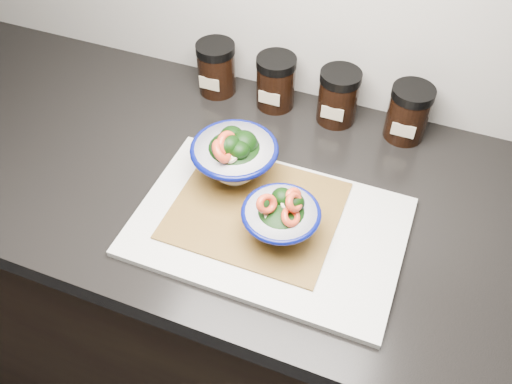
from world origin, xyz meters
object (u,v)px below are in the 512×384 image
at_px(spice_jar_a, 216,68).
at_px(bowl_left, 234,156).
at_px(spice_jar_b, 276,82).
at_px(cutting_board, 269,226).
at_px(spice_jar_d, 408,113).
at_px(bowl_right, 282,218).
at_px(spice_jar_c, 338,96).

bearing_deg(spice_jar_a, bowl_left, -59.25).
bearing_deg(spice_jar_b, spice_jar_a, 180.00).
xyz_separation_m(cutting_board, spice_jar_d, (0.17, 0.32, 0.05)).
bearing_deg(cutting_board, spice_jar_b, 108.16).
relative_size(cutting_board, bowl_right, 3.50).
xyz_separation_m(bowl_right, spice_jar_d, (0.14, 0.34, 0.00)).
distance_m(bowl_right, spice_jar_c, 0.34).
xyz_separation_m(spice_jar_c, spice_jar_d, (0.14, 0.00, 0.00)).
height_order(bowl_right, spice_jar_c, bowl_right).
bearing_deg(bowl_left, spice_jar_b, 92.40).
bearing_deg(bowl_right, spice_jar_d, 67.48).
xyz_separation_m(spice_jar_b, spice_jar_c, (0.13, 0.00, 0.00)).
bearing_deg(spice_jar_a, spice_jar_c, 0.00).
height_order(bowl_left, spice_jar_c, bowl_left).
relative_size(cutting_board, spice_jar_d, 3.98).
height_order(spice_jar_b, spice_jar_d, same).
height_order(bowl_left, bowl_right, bowl_left).
distance_m(spice_jar_c, spice_jar_d, 0.14).
bearing_deg(bowl_left, spice_jar_d, 42.65).
distance_m(bowl_left, spice_jar_b, 0.24).
height_order(spice_jar_a, spice_jar_d, same).
distance_m(spice_jar_b, spice_jar_d, 0.27).
bearing_deg(cutting_board, spice_jar_d, 62.78).
relative_size(cutting_board, spice_jar_c, 3.98).
xyz_separation_m(bowl_left, bowl_right, (0.12, -0.10, -0.01)).
height_order(cutting_board, spice_jar_d, spice_jar_d).
bearing_deg(cutting_board, spice_jar_a, 126.54).
distance_m(cutting_board, spice_jar_b, 0.34).
height_order(spice_jar_a, spice_jar_c, same).
xyz_separation_m(spice_jar_a, spice_jar_d, (0.41, 0.00, 0.00)).
bearing_deg(bowl_left, spice_jar_a, 120.75).
bearing_deg(spice_jar_a, cutting_board, -53.46).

